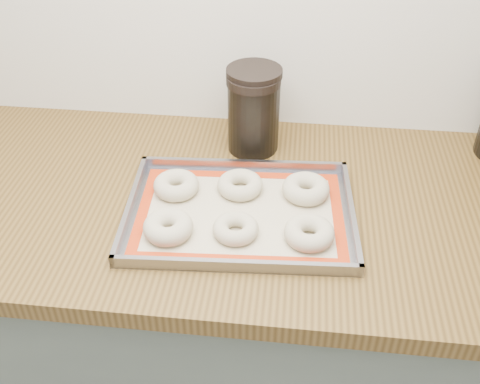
# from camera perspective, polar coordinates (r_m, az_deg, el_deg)

# --- Properties ---
(cabinet) EXTENTS (3.00, 0.65, 0.86)m
(cabinet) POSITION_cam_1_polar(r_m,az_deg,el_deg) (1.54, 9.50, -15.10)
(cabinet) COLOR #5A665A
(cabinet) RESTS_ON floor
(countertop) EXTENTS (3.06, 0.68, 0.04)m
(countertop) POSITION_cam_1_polar(r_m,az_deg,el_deg) (1.21, 11.64, -2.01)
(countertop) COLOR brown
(countertop) RESTS_ON cabinet
(baking_tray) EXTENTS (0.48, 0.36, 0.03)m
(baking_tray) POSITION_cam_1_polar(r_m,az_deg,el_deg) (1.15, 0.00, -2.11)
(baking_tray) COLOR gray
(baking_tray) RESTS_ON countertop
(baking_mat) EXTENTS (0.44, 0.32, 0.00)m
(baking_mat) POSITION_cam_1_polar(r_m,az_deg,el_deg) (1.15, -0.00, -2.19)
(baking_mat) COLOR #C6B793
(baking_mat) RESTS_ON baking_tray
(bagel_front_left) EXTENTS (0.12, 0.12, 0.04)m
(bagel_front_left) POSITION_cam_1_polar(r_m,az_deg,el_deg) (1.09, -7.31, -3.54)
(bagel_front_left) COLOR #BFB394
(bagel_front_left) RESTS_ON baking_mat
(bagel_front_mid) EXTENTS (0.10, 0.10, 0.03)m
(bagel_front_mid) POSITION_cam_1_polar(r_m,az_deg,el_deg) (1.09, -0.44, -3.75)
(bagel_front_mid) COLOR #BFB394
(bagel_front_mid) RESTS_ON baking_mat
(bagel_front_right) EXTENTS (0.10, 0.10, 0.04)m
(bagel_front_right) POSITION_cam_1_polar(r_m,az_deg,el_deg) (1.08, 7.04, -4.14)
(bagel_front_right) COLOR #BFB394
(bagel_front_right) RESTS_ON baking_mat
(bagel_back_left) EXTENTS (0.11, 0.11, 0.04)m
(bagel_back_left) POSITION_cam_1_polar(r_m,az_deg,el_deg) (1.20, -6.50, 0.69)
(bagel_back_left) COLOR #BFB394
(bagel_back_left) RESTS_ON baking_mat
(bagel_back_mid) EXTENTS (0.11, 0.11, 0.03)m
(bagel_back_mid) POSITION_cam_1_polar(r_m,az_deg,el_deg) (1.20, 0.01, 0.72)
(bagel_back_mid) COLOR #BFB394
(bagel_back_mid) RESTS_ON baking_mat
(bagel_back_right) EXTENTS (0.10, 0.10, 0.04)m
(bagel_back_right) POSITION_cam_1_polar(r_m,az_deg,el_deg) (1.19, 6.70, 0.33)
(bagel_back_right) COLOR #BFB394
(bagel_back_right) RESTS_ON baking_mat
(canister_left) EXTENTS (0.13, 0.13, 0.20)m
(canister_left) POSITION_cam_1_polar(r_m,az_deg,el_deg) (1.31, 1.40, 8.42)
(canister_left) COLOR black
(canister_left) RESTS_ON countertop
(canister_mid) EXTENTS (0.12, 0.12, 0.19)m
(canister_mid) POSITION_cam_1_polar(r_m,az_deg,el_deg) (1.31, 1.34, 8.02)
(canister_mid) COLOR black
(canister_mid) RESTS_ON countertop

